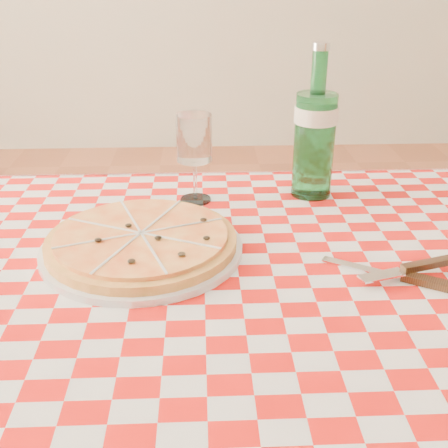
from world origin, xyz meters
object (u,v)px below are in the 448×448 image
at_px(dining_table, 238,330).
at_px(wine_glass, 195,159).
at_px(water_bottle, 316,123).
at_px(pizza_plate, 141,240).

bearing_deg(dining_table, wine_glass, 102.65).
height_order(water_bottle, wine_glass, water_bottle).
relative_size(dining_table, wine_glass, 6.96).
height_order(dining_table, pizza_plate, pizza_plate).
relative_size(pizza_plate, water_bottle, 1.11).
distance_m(dining_table, water_bottle, 0.44).
height_order(dining_table, water_bottle, water_bottle).
xyz_separation_m(dining_table, wine_glass, (-0.07, 0.29, 0.18)).
distance_m(pizza_plate, water_bottle, 0.41).
relative_size(water_bottle, wine_glass, 1.72).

